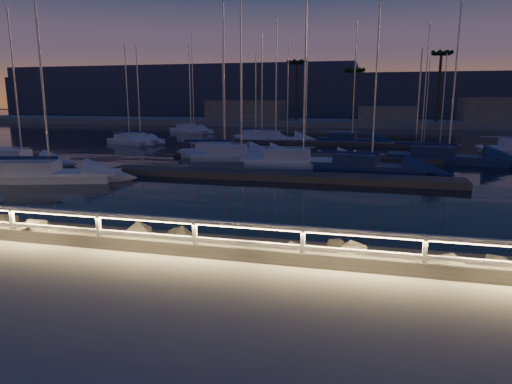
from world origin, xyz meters
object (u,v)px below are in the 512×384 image
sailboat_f (223,152)px  sailboat_k (350,139)px  guard_rail (159,226)px  sailboat_e (140,139)px  sailboat_a (20,159)px  sailboat_d (368,166)px  sailboat_g (300,161)px  sailboat_n (274,139)px  sailboat_b (47,174)px  sailboat_c (239,155)px  sailboat_h (445,157)px  sailboat_i (129,140)px  sailboat_m (190,130)px  sailboat_j (260,137)px

sailboat_f → sailboat_k: size_ratio=1.00×
sailboat_f → guard_rail: bearing=-86.8°
sailboat_e → sailboat_a: bearing=-67.9°
sailboat_d → sailboat_f: sailboat_d is taller
sailboat_g → sailboat_n: (-5.79, 17.95, -0.01)m
sailboat_g → sailboat_b: bearing=-150.4°
sailboat_c → sailboat_h: sailboat_h is taller
sailboat_f → sailboat_i: size_ratio=1.24×
sailboat_a → sailboat_e: bearing=83.7°
sailboat_f → sailboat_m: size_ratio=1.06×
guard_rail → sailboat_c: (-4.69, 23.79, -0.93)m
sailboat_b → sailboat_j: size_ratio=1.11×
sailboat_a → sailboat_n: 26.56m
sailboat_g → sailboat_j: bearing=106.6°
sailboat_f → sailboat_d: bearing=-34.9°
guard_rail → sailboat_i: (-20.09, 33.62, -0.97)m
sailboat_m → sailboat_n: 19.06m
sailboat_b → sailboat_f: size_ratio=1.03×
sailboat_j → sailboat_c: bearing=-58.5°
sailboat_j → sailboat_k: bearing=18.9°
sailboat_d → sailboat_e: size_ratio=1.27×
sailboat_d → sailboat_f: bearing=169.5°
sailboat_c → sailboat_g: sailboat_g is taller
sailboat_c → sailboat_j: sailboat_c is taller
sailboat_c → sailboat_d: 10.77m
sailboat_c → sailboat_j: (-2.48, 17.64, -0.02)m
sailboat_b → sailboat_c: 14.63m
sailboat_b → sailboat_g: sailboat_g is taller
sailboat_b → sailboat_h: bearing=14.0°
guard_rail → sailboat_g: 21.49m
sailboat_e → guard_rail: bearing=-38.4°
sailboat_g → sailboat_k: (2.65, 19.14, -0.04)m
sailboat_b → sailboat_g: bearing=17.4°
sailboat_m → sailboat_n: sailboat_n is taller
sailboat_h → sailboat_c: bearing=-162.0°
sailboat_j → sailboat_n: (2.04, -2.02, 0.03)m
sailboat_d → sailboat_g: 4.98m
sailboat_f → sailboat_h: size_ratio=0.86×
sailboat_f → sailboat_g: (7.33, -4.23, 0.02)m
sailboat_g → sailboat_i: bearing=144.9°
sailboat_f → sailboat_j: (-0.50, 15.74, -0.02)m
sailboat_j → sailboat_m: bearing=166.4°
sailboat_f → sailboat_j: size_ratio=1.07×
sailboat_k → sailboat_a: bearing=-127.9°
sailboat_j → sailboat_m: (-12.94, 9.77, 0.03)m
guard_rail → sailboat_f: size_ratio=3.34×
sailboat_h → sailboat_n: bearing=149.9°
sailboat_k → sailboat_c: bearing=-108.5°
guard_rail → sailboat_m: (-20.12, 51.20, -0.93)m
sailboat_g → sailboat_n: 18.86m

